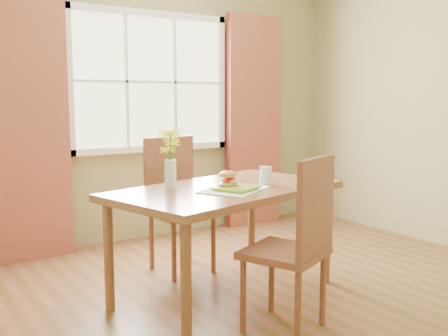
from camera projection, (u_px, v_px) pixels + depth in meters
The scene contains 12 objects.
room at pixel (275, 98), 3.42m from camera, with size 4.24×3.84×2.74m.
window at pixel (151, 82), 4.95m from camera, with size 1.62×0.06×1.32m.
curtain_left at pixel (29, 129), 4.31m from camera, with size 0.65×0.08×2.20m, color maroon.
curtain_right at pixel (254, 122), 5.56m from camera, with size 0.65×0.08×2.20m, color maroon.
dining_table at pixel (226, 199), 3.53m from camera, with size 1.72×1.22×0.76m.
chair_near at pixel (299, 237), 2.98m from camera, with size 0.56×0.56×1.03m.
chair_far at pixel (176, 197), 4.13m from camera, with size 0.45×0.45×1.05m.
placemat at pixel (235, 190), 3.41m from camera, with size 0.45×0.33×0.01m, color beige.
plate at pixel (236, 189), 3.39m from camera, with size 0.25×0.25×0.01m, color #9AD134.
croissant_sandwich at pixel (228, 179), 3.41m from camera, with size 0.16×0.12×0.11m.
water_glass at pixel (266, 176), 3.62m from camera, with size 0.08×0.08×0.12m.
flower_vase at pixel (170, 151), 3.42m from camera, with size 0.16×0.16×0.40m.
Camera 1 is at (-2.17, -2.71, 1.36)m, focal length 42.00 mm.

